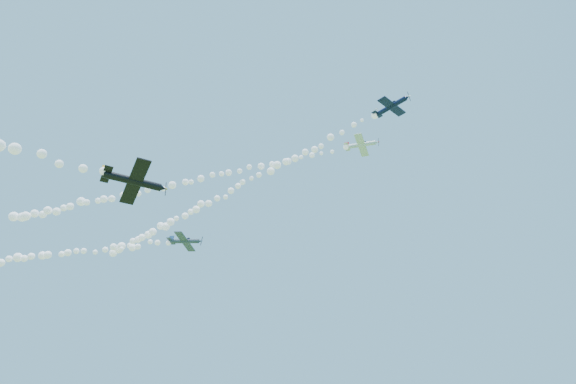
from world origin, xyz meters
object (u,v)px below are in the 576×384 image
at_px(plane_white, 361,145).
at_px(plane_grey, 185,241).
at_px(plane_navy, 392,106).
at_px(plane_black, 135,181).

height_order(plane_white, plane_grey, plane_white).
bearing_deg(plane_white, plane_grey, 163.84).
relative_size(plane_navy, plane_black, 0.85).
bearing_deg(plane_black, plane_navy, -19.34).
height_order(plane_white, plane_navy, plane_white).
distance_m(plane_white, plane_black, 41.40).
height_order(plane_navy, plane_black, plane_navy).
bearing_deg(plane_navy, plane_black, -129.00).
distance_m(plane_grey, plane_black, 44.91).
relative_size(plane_white, plane_black, 0.86).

